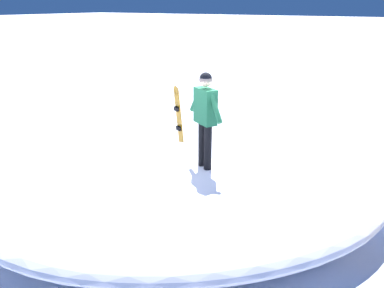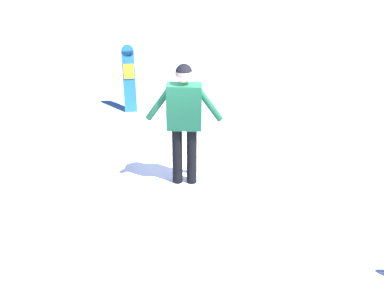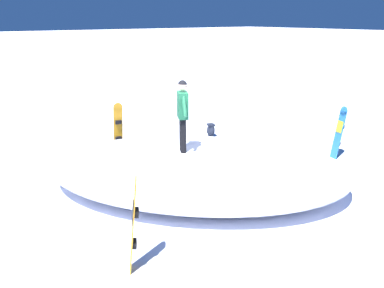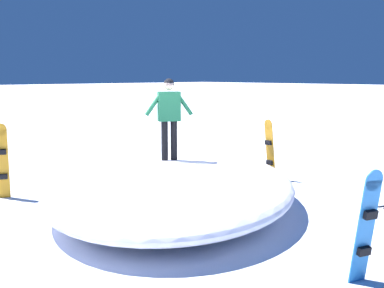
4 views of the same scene
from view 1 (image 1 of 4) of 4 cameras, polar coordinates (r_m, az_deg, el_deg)
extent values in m
plane|color=white|center=(7.19, -3.50, -11.37)|extent=(240.00, 240.00, 0.00)
ellipsoid|color=white|center=(7.14, -0.51, -7.31)|extent=(8.60, 8.82, 0.92)
cylinder|color=black|center=(6.85, 2.34, -0.49)|extent=(0.14, 0.14, 0.83)
cylinder|color=black|center=(7.02, 1.50, 0.01)|extent=(0.14, 0.14, 0.83)
cube|color=#195638|center=(6.72, 1.98, 5.58)|extent=(0.42, 0.51, 0.62)
sphere|color=beige|center=(6.62, 2.03, 9.38)|extent=(0.23, 0.23, 0.23)
cylinder|color=#195638|center=(6.44, 3.45, 5.42)|extent=(0.27, 0.38, 0.51)
cylinder|color=#195638|center=(6.97, 0.64, 6.60)|extent=(0.27, 0.38, 0.51)
sphere|color=black|center=(6.61, 2.03, 9.58)|extent=(0.22, 0.22, 0.22)
cube|color=orange|center=(10.60, -1.93, 3.77)|extent=(0.28, 0.32, 1.55)
cylinder|color=orange|center=(10.37, -2.34, 7.82)|extent=(0.17, 0.26, 0.27)
cube|color=black|center=(10.52, -2.00, 5.22)|extent=(0.15, 0.22, 0.37)
cube|color=black|center=(10.49, -2.29, 5.18)|extent=(0.16, 0.21, 0.12)
cube|color=black|center=(10.67, -1.99, 2.32)|extent=(0.16, 0.21, 0.12)
camera|label=2|loc=(11.20, 31.20, 21.49)|focal=46.75mm
camera|label=3|loc=(16.00, -13.26, 20.74)|focal=39.76mm
camera|label=4|loc=(10.51, -70.25, 1.23)|focal=47.14mm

